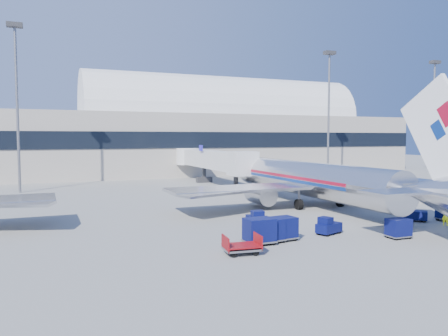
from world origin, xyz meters
name	(u,v)px	position (x,y,z in m)	size (l,w,h in m)	color
ground	(249,221)	(0.00, 0.00, 0.00)	(260.00, 260.00, 0.00)	gray
terminal	(62,137)	(-13.60, 55.96, 7.52)	(170.00, 28.15, 21.00)	#B2AA9E
airliner_main	(315,180)	(10.00, 4.51, 2.93)	(32.00, 37.26, 12.07)	silver
jetbridge_near	(209,159)	(7.60, 30.81, 3.93)	(4.40, 27.50, 6.25)	silver
mast_west	(16,82)	(-20.00, 30.00, 14.79)	(2.00, 1.20, 22.60)	slate
mast_east	(329,96)	(30.00, 30.00, 14.79)	(2.00, 1.20, 22.60)	slate
mast_far_east	(434,100)	(55.00, 30.00, 14.79)	(2.00, 1.20, 22.60)	slate
barrier_near	(389,202)	(18.00, 2.00, 0.45)	(3.00, 0.55, 0.90)	#9E9E96
barrier_mid	(412,200)	(21.30, 2.00, 0.45)	(3.00, 0.55, 0.90)	#9E9E96
barrier_far	(434,198)	(24.60, 2.00, 0.45)	(3.00, 0.55, 0.90)	#9E9E96
tug_lead	(328,226)	(3.30, -7.23, 0.63)	(2.35, 1.72, 1.38)	#090D44
tug_right	(412,213)	(13.53, -5.53, 0.69)	(2.44, 2.47, 1.51)	#090D44
tug_left	(256,219)	(-0.62, -2.64, 0.65)	(1.38, 2.32, 1.43)	#090D44
cart_train_a	(283,228)	(-0.96, -7.65, 0.91)	(2.09, 1.69, 1.70)	#090D44
cart_train_b	(270,230)	(-2.12, -7.85, 0.90)	(2.05, 1.65, 1.68)	#090D44
cart_train_c	(259,230)	(-3.05, -8.05, 0.98)	(2.09, 1.59, 1.83)	#090D44
cart_solo_near	(398,228)	(7.32, -10.31, 0.78)	(1.67, 1.29, 1.46)	#090D44
cart_open_red	(242,247)	(-5.24, -9.94, 0.44)	(2.46, 1.86, 0.61)	slate
ramp_worker	(446,216)	(14.50, -8.24, 0.82)	(0.60, 0.39, 1.65)	#BDD516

